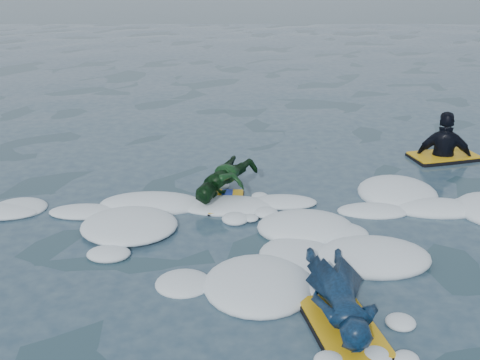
# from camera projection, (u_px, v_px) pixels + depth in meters

# --- Properties ---
(ground) EXTENTS (120.00, 120.00, 0.00)m
(ground) POSITION_uv_depth(u_px,v_px,m) (178.00, 263.00, 6.70)
(ground) COLOR #1A353E
(ground) RESTS_ON ground
(foam_band) EXTENTS (12.00, 3.10, 0.30)m
(foam_band) POSITION_uv_depth(u_px,v_px,m) (186.00, 223.00, 7.66)
(foam_band) COLOR white
(foam_band) RESTS_ON ground
(prone_woman_unit) EXTENTS (0.80, 1.65, 0.42)m
(prone_woman_unit) POSITION_uv_depth(u_px,v_px,m) (341.00, 299.00, 5.64)
(prone_woman_unit) COLOR black
(prone_woman_unit) RESTS_ON ground
(prone_child_unit) EXTENTS (1.12, 1.40, 0.49)m
(prone_child_unit) POSITION_uv_depth(u_px,v_px,m) (226.00, 183.00, 8.25)
(prone_child_unit) COLOR black
(prone_child_unit) RESTS_ON ground
(waiting_rider_unit) EXTENTS (1.22, 0.88, 1.65)m
(waiting_rider_unit) POSITION_uv_depth(u_px,v_px,m) (443.00, 160.00, 9.91)
(waiting_rider_unit) COLOR black
(waiting_rider_unit) RESTS_ON ground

